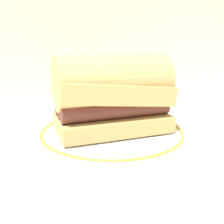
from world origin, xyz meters
The scene contains 3 objects.
ground_plane centered at (0.00, 0.00, 0.00)m, with size 1.50×1.50×0.00m, color white.
plate centered at (-0.01, 0.02, 0.01)m, with size 0.26×0.26×0.01m.
sausage_sandwich centered at (-0.01, 0.02, 0.08)m, with size 0.18×0.10×0.13m.
Camera 1 is at (-0.16, -0.37, 0.16)m, focal length 42.57 mm.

